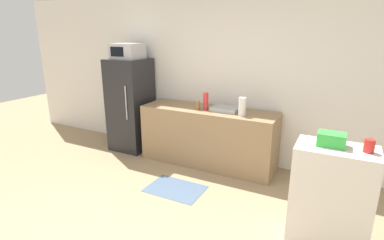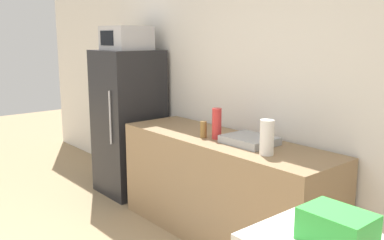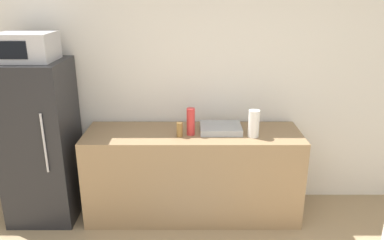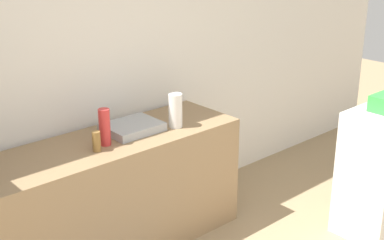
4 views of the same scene
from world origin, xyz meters
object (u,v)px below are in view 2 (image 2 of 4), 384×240
(basket, at_px, (337,227))
(refrigerator, at_px, (129,122))
(bottle_tall, at_px, (217,124))
(bottle_short, at_px, (203,129))
(microwave, at_px, (126,38))
(paper_towel_roll, at_px, (267,137))

(basket, bearing_deg, refrigerator, 160.77)
(bottle_tall, height_order, basket, bottle_tall)
(bottle_tall, bearing_deg, bottle_short, -152.06)
(refrigerator, distance_m, bottle_tall, 1.47)
(microwave, relative_size, paper_towel_roll, 1.84)
(microwave, xyz_separation_m, paper_towel_roll, (2.04, -0.10, -0.69))
(bottle_short, bearing_deg, paper_towel_roll, 0.05)
(microwave, xyz_separation_m, bottle_short, (1.35, -0.10, -0.75))
(refrigerator, height_order, microwave, microwave)
(microwave, relative_size, bottle_short, 3.40)
(microwave, distance_m, bottle_tall, 1.61)
(refrigerator, distance_m, basket, 3.42)
(bottle_short, bearing_deg, bottle_tall, 27.94)
(refrigerator, bearing_deg, bottle_short, -4.28)
(paper_towel_roll, bearing_deg, bottle_tall, 174.68)
(microwave, relative_size, bottle_tall, 1.83)
(bottle_tall, height_order, bottle_short, bottle_tall)
(microwave, bearing_deg, bottle_short, -4.22)
(basket, bearing_deg, bottle_tall, 148.61)
(refrigerator, xyz_separation_m, microwave, (-0.00, -0.00, 0.91))
(paper_towel_roll, bearing_deg, bottle_short, -179.95)
(microwave, distance_m, paper_towel_roll, 2.15)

